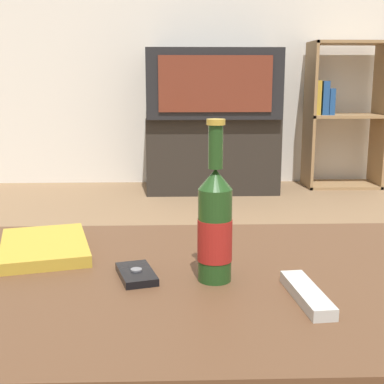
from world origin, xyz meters
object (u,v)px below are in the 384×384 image
(television, at_px, (212,83))
(remote_control, at_px, (307,294))
(tv_stand, at_px, (212,154))
(cell_phone, at_px, (136,274))
(bookshelf, at_px, (340,112))
(table_book, at_px, (44,247))
(beer_bottle, at_px, (215,225))

(television, relative_size, remote_control, 4.94)
(remote_control, bearing_deg, tv_stand, 83.57)
(tv_stand, height_order, cell_phone, tv_stand)
(bookshelf, bearing_deg, cell_phone, -113.80)
(tv_stand, distance_m, bookshelf, 0.96)
(tv_stand, xyz_separation_m, bookshelf, (0.91, 0.09, 0.27))
(bookshelf, height_order, remote_control, bookshelf)
(tv_stand, distance_m, remote_control, 2.84)
(table_book, bearing_deg, cell_phone, -51.34)
(beer_bottle, relative_size, remote_control, 1.67)
(television, distance_m, remote_control, 2.85)
(bookshelf, relative_size, remote_control, 5.77)
(tv_stand, height_order, bookshelf, bookshelf)
(bookshelf, bearing_deg, tv_stand, -174.38)
(tv_stand, relative_size, cell_phone, 7.28)
(cell_phone, height_order, remote_control, remote_control)
(television, xyz_separation_m, cell_phone, (-0.33, -2.72, -0.32))
(beer_bottle, xyz_separation_m, remote_control, (0.15, -0.09, -0.09))
(television, distance_m, table_book, 2.64)
(beer_bottle, bearing_deg, cell_phone, 173.78)
(tv_stand, relative_size, bookshelf, 0.87)
(tv_stand, distance_m, beer_bottle, 2.76)
(bookshelf, xyz_separation_m, cell_phone, (-1.24, -2.82, -0.11))
(cell_phone, height_order, table_book, table_book)
(cell_phone, relative_size, table_book, 0.43)
(tv_stand, bearing_deg, cell_phone, -96.92)
(tv_stand, relative_size, beer_bottle, 3.02)
(television, relative_size, bookshelf, 0.86)
(tv_stand, distance_m, cell_phone, 2.75)
(bookshelf, bearing_deg, remote_control, -108.02)
(bookshelf, xyz_separation_m, beer_bottle, (-1.10, -2.83, -0.02))
(table_book, bearing_deg, television, 63.86)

